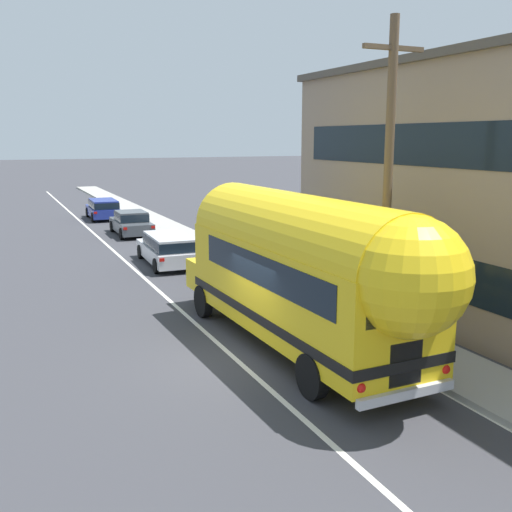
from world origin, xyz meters
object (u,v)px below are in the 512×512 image
(utility_pole, at_px, (388,180))
(car_lead, at_px, (169,247))
(car_third, at_px, (103,208))
(painted_bus, at_px, (305,268))
(car_second, at_px, (131,222))

(utility_pole, relative_size, car_lead, 1.76)
(car_lead, xyz_separation_m, car_third, (0.00, 16.27, -0.00))
(painted_bus, bearing_deg, car_third, 90.22)
(utility_pole, bearing_deg, car_third, 95.13)
(painted_bus, xyz_separation_m, car_third, (-0.11, 28.31, -1.51))
(utility_pole, height_order, painted_bus, utility_pole)
(car_second, bearing_deg, car_third, 92.33)
(car_second, bearing_deg, painted_bus, -90.52)
(utility_pole, relative_size, painted_bus, 0.77)
(painted_bus, relative_size, car_second, 2.50)
(utility_pole, distance_m, car_lead, 12.81)
(car_lead, bearing_deg, utility_pole, -78.05)
(painted_bus, relative_size, car_third, 2.56)
(painted_bus, height_order, car_second, painted_bus)
(car_lead, bearing_deg, car_third, 89.98)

